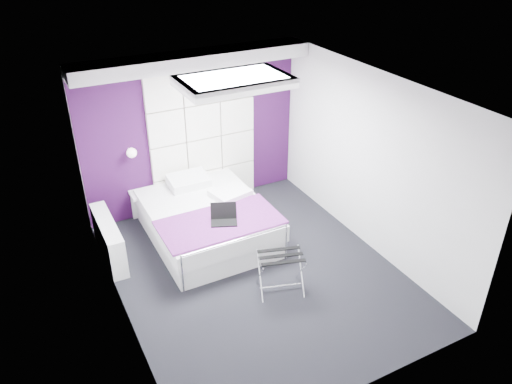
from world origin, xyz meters
The scene contains 15 objects.
floor centered at (0.00, 0.00, 0.00)m, with size 4.40×4.40×0.00m, color black.
ceiling centered at (0.00, 0.00, 2.60)m, with size 4.40×4.40×0.00m, color white.
wall_back centered at (0.00, 2.20, 1.30)m, with size 3.60×3.60×0.00m, color silver.
wall_left centered at (-1.80, 0.00, 1.30)m, with size 4.40×4.40×0.00m, color silver.
wall_right centered at (1.80, 0.00, 1.30)m, with size 4.40×4.40×0.00m, color silver.
accent_wall centered at (0.00, 2.19, 1.30)m, with size 3.58×0.02×2.58m, color #320D38.
soffit centered at (0.00, 1.95, 2.50)m, with size 3.58×0.50×0.20m, color white.
headboard centered at (0.15, 2.14, 1.17)m, with size 1.80×0.08×2.30m, color white, non-canonical shape.
skylight centered at (0.00, 0.60, 2.55)m, with size 1.36×0.86×0.12m, color white, non-canonical shape.
wall_lamp centered at (-1.05, 2.06, 1.22)m, with size 0.15×0.15×0.15m, color white.
radiator centered at (-1.69, 1.30, 0.30)m, with size 0.22×1.20×0.60m, color white.
bed centered at (-0.26, 1.11, 0.31)m, with size 1.70×2.06×0.72m.
nightstand centered at (-0.95, 2.02, 0.50)m, with size 0.41×0.32×0.05m, color white.
luggage_rack centered at (0.11, -0.46, 0.28)m, with size 0.57×0.42×0.56m.
laptop centered at (-0.22, 0.60, 0.64)m, with size 0.36×0.26×0.26m.
Camera 1 is at (-2.53, -4.84, 4.36)m, focal length 35.00 mm.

